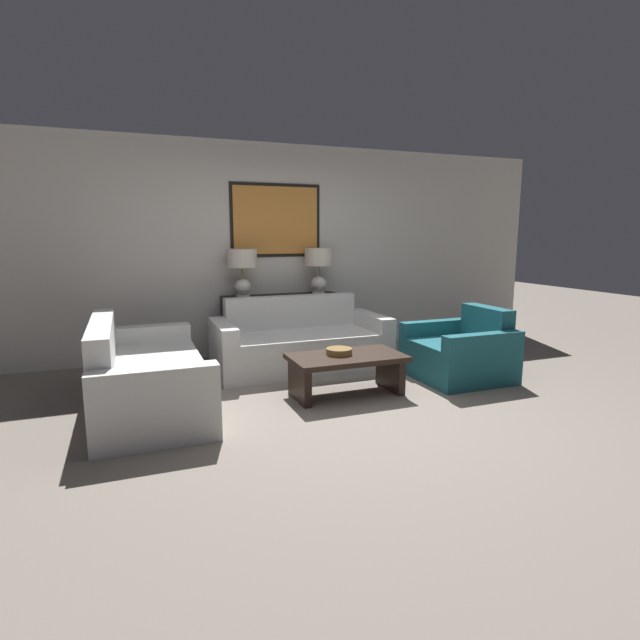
{
  "coord_description": "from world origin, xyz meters",
  "views": [
    {
      "loc": [
        -1.81,
        -3.82,
        1.53
      ],
      "look_at": [
        0.03,
        0.93,
        0.65
      ],
      "focal_mm": 28.0,
      "sensor_mm": 36.0,
      "label": 1
    }
  ],
  "objects": [
    {
      "name": "ground_plane",
      "position": [
        0.0,
        0.0,
        0.0
      ],
      "size": [
        20.0,
        20.0,
        0.0
      ],
      "primitive_type": "plane",
      "color": "slate"
    },
    {
      "name": "back_wall",
      "position": [
        0.0,
        2.45,
        1.33
      ],
      "size": [
        7.82,
        0.12,
        2.65
      ],
      "color": "beige",
      "rests_on": "ground_plane"
    },
    {
      "name": "console_table",
      "position": [
        0.0,
        2.18,
        0.39
      ],
      "size": [
        1.5,
        0.38,
        0.77
      ],
      "color": "black",
      "rests_on": "ground_plane"
    },
    {
      "name": "table_lamp_left",
      "position": [
        -0.5,
        2.18,
        1.16
      ],
      "size": [
        0.36,
        0.36,
        0.58
      ],
      "color": "silver",
      "rests_on": "console_table"
    },
    {
      "name": "table_lamp_right",
      "position": [
        0.5,
        2.18,
        1.16
      ],
      "size": [
        0.36,
        0.36,
        0.58
      ],
      "color": "silver",
      "rests_on": "console_table"
    },
    {
      "name": "couch_by_back_wall",
      "position": [
        0.0,
        1.5,
        0.28
      ],
      "size": [
        1.95,
        0.92,
        0.8
      ],
      "color": "silver",
      "rests_on": "ground_plane"
    },
    {
      "name": "couch_by_side",
      "position": [
        -1.72,
        0.7,
        0.28
      ],
      "size": [
        0.92,
        1.95,
        0.8
      ],
      "color": "silver",
      "rests_on": "ground_plane"
    },
    {
      "name": "coffee_table",
      "position": [
        0.1,
        0.4,
        0.29
      ],
      "size": [
        1.08,
        0.6,
        0.39
      ],
      "color": "black",
      "rests_on": "ground_plane"
    },
    {
      "name": "decorative_bowl",
      "position": [
        0.04,
        0.45,
        0.42
      ],
      "size": [
        0.25,
        0.25,
        0.06
      ],
      "color": "olive",
      "rests_on": "coffee_table"
    },
    {
      "name": "armchair_near_back_wall",
      "position": [
        1.48,
        0.49,
        0.26
      ],
      "size": [
        0.91,
        0.95,
        0.75
      ],
      "color": "#1E5B66",
      "rests_on": "ground_plane"
    }
  ]
}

